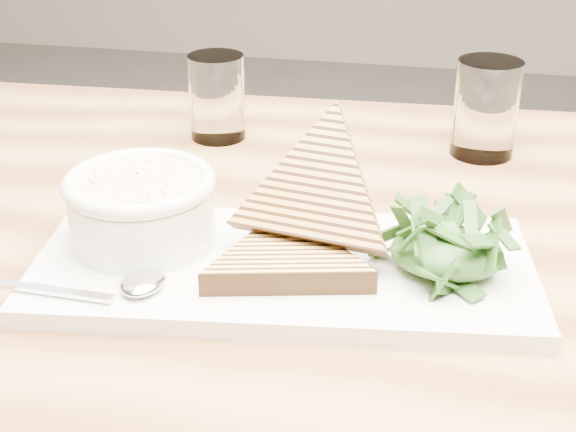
% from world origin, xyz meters
% --- Properties ---
extents(table_top, '(1.38, 0.95, 0.04)m').
position_xyz_m(table_top, '(-0.01, -0.25, 0.75)').
color(table_top, '#AC8448').
rests_on(table_top, ground).
extents(platter, '(0.45, 0.25, 0.02)m').
position_xyz_m(platter, '(0.06, -0.28, 0.78)').
color(platter, white).
rests_on(platter, table_top).
extents(soup_bowl, '(0.13, 0.13, 0.05)m').
position_xyz_m(soup_bowl, '(-0.07, -0.27, 0.81)').
color(soup_bowl, white).
rests_on(soup_bowl, platter).
extents(soup, '(0.11, 0.11, 0.01)m').
position_xyz_m(soup, '(-0.07, -0.27, 0.84)').
color(soup, beige).
rests_on(soup, soup_bowl).
extents(bowl_rim, '(0.13, 0.13, 0.01)m').
position_xyz_m(bowl_rim, '(-0.07, -0.27, 0.84)').
color(bowl_rim, white).
rests_on(bowl_rim, soup_bowl).
extents(sandwich_flat, '(0.20, 0.20, 0.02)m').
position_xyz_m(sandwich_flat, '(0.06, -0.29, 0.80)').
color(sandwich_flat, gold).
rests_on(sandwich_flat, platter).
extents(sandwich_lean, '(0.19, 0.20, 0.18)m').
position_xyz_m(sandwich_lean, '(0.08, -0.25, 0.84)').
color(sandwich_lean, gold).
rests_on(sandwich_lean, sandwich_flat).
extents(salad_base, '(0.09, 0.07, 0.04)m').
position_xyz_m(salad_base, '(0.19, -0.27, 0.80)').
color(salad_base, '#224B1A').
rests_on(salad_base, platter).
extents(arugula_pile, '(0.11, 0.10, 0.05)m').
position_xyz_m(arugula_pile, '(0.19, -0.27, 0.81)').
color(arugula_pile, '#2A511C').
rests_on(arugula_pile, platter).
extents(spoon_bowl, '(0.04, 0.05, 0.01)m').
position_xyz_m(spoon_bowl, '(-0.05, -0.34, 0.79)').
color(spoon_bowl, silver).
rests_on(spoon_bowl, platter).
extents(spoon_handle, '(0.12, 0.01, 0.00)m').
position_xyz_m(spoon_handle, '(-0.12, -0.37, 0.79)').
color(spoon_handle, silver).
rests_on(spoon_handle, platter).
extents(glass_near, '(0.07, 0.07, 0.10)m').
position_xyz_m(glass_near, '(-0.09, 0.03, 0.82)').
color(glass_near, white).
rests_on(glass_near, table_top).
extents(glass_far, '(0.07, 0.07, 0.11)m').
position_xyz_m(glass_far, '(0.23, 0.04, 0.82)').
color(glass_far, white).
rests_on(glass_far, table_top).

